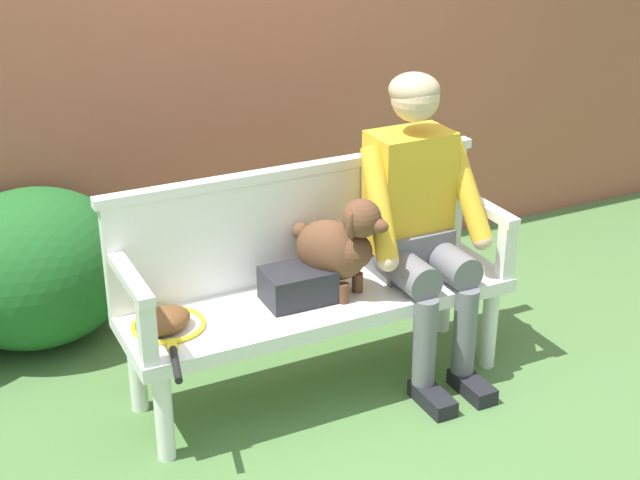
{
  "coord_description": "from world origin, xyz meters",
  "views": [
    {
      "loc": [
        -1.48,
        -3.0,
        2.19
      ],
      "look_at": [
        0.0,
        0.0,
        0.69
      ],
      "focal_mm": 51.21,
      "sensor_mm": 36.0,
      "label": 1
    }
  ],
  "objects_px": {
    "person_seated": "(418,216)",
    "sports_bag": "(298,285)",
    "tennis_racket": "(169,328)",
    "baseball_glove": "(164,320)",
    "garden_bench": "(320,308)",
    "dog_on_bench": "(339,245)"
  },
  "relations": [
    {
      "from": "dog_on_bench",
      "to": "sports_bag",
      "type": "distance_m",
      "value": 0.23
    },
    {
      "from": "person_seated",
      "to": "sports_bag",
      "type": "relative_size",
      "value": 4.69
    },
    {
      "from": "person_seated",
      "to": "tennis_racket",
      "type": "bearing_deg",
      "value": 179.65
    },
    {
      "from": "dog_on_bench",
      "to": "tennis_racket",
      "type": "relative_size",
      "value": 0.76
    },
    {
      "from": "garden_bench",
      "to": "baseball_glove",
      "type": "height_order",
      "value": "baseball_glove"
    },
    {
      "from": "garden_bench",
      "to": "person_seated",
      "type": "distance_m",
      "value": 0.56
    },
    {
      "from": "sports_bag",
      "to": "garden_bench",
      "type": "bearing_deg",
      "value": 1.62
    },
    {
      "from": "dog_on_bench",
      "to": "sports_bag",
      "type": "xyz_separation_m",
      "value": [
        -0.18,
        0.02,
        -0.15
      ]
    },
    {
      "from": "baseball_glove",
      "to": "dog_on_bench",
      "type": "bearing_deg",
      "value": -22.81
    },
    {
      "from": "garden_bench",
      "to": "baseball_glove",
      "type": "bearing_deg",
      "value": 179.87
    },
    {
      "from": "garden_bench",
      "to": "tennis_racket",
      "type": "distance_m",
      "value": 0.65
    },
    {
      "from": "tennis_racket",
      "to": "baseball_glove",
      "type": "xyz_separation_m",
      "value": [
        -0.02,
        0.0,
        0.04
      ]
    },
    {
      "from": "garden_bench",
      "to": "person_seated",
      "type": "bearing_deg",
      "value": -1.21
    },
    {
      "from": "garden_bench",
      "to": "person_seated",
      "type": "height_order",
      "value": "person_seated"
    },
    {
      "from": "baseball_glove",
      "to": "sports_bag",
      "type": "bearing_deg",
      "value": -21.55
    },
    {
      "from": "garden_bench",
      "to": "sports_bag",
      "type": "relative_size",
      "value": 5.89
    },
    {
      "from": "sports_bag",
      "to": "baseball_glove",
      "type": "bearing_deg",
      "value": 179.57
    },
    {
      "from": "baseball_glove",
      "to": "sports_bag",
      "type": "height_order",
      "value": "sports_bag"
    },
    {
      "from": "person_seated",
      "to": "tennis_racket",
      "type": "height_order",
      "value": "person_seated"
    },
    {
      "from": "garden_bench",
      "to": "sports_bag",
      "type": "distance_m",
      "value": 0.16
    },
    {
      "from": "tennis_racket",
      "to": "dog_on_bench",
      "type": "bearing_deg",
      "value": -1.39
    },
    {
      "from": "person_seated",
      "to": "sports_bag",
      "type": "xyz_separation_m",
      "value": [
        -0.55,
        0.01,
        -0.2
      ]
    }
  ]
}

